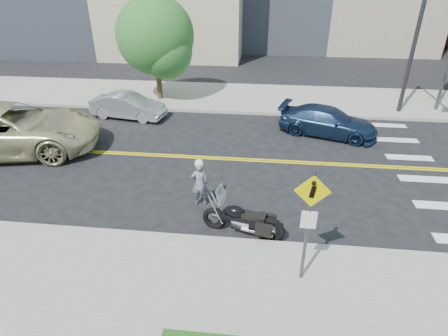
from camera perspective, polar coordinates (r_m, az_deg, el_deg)
The scene contains 11 objects.
ground_plane at distance 15.18m, azimuth -6.06°, elevation 1.74°, with size 120.00×120.00×0.00m, color black.
sidewalk_near at distance 9.39m, azimuth -15.90°, elevation -19.17°, with size 60.00×5.00×0.15m, color #9E9B91.
sidewalk_far at distance 21.98m, azimuth -2.06°, elevation 10.85°, with size 60.00×5.00×0.15m, color #9E9B91.
traffic_light at distance 19.64m, azimuth 28.66°, elevation 19.20°, with size 0.28×4.50×7.00m.
pedestrian_sign at distance 8.53m, azimuth 12.81°, elevation -7.33°, with size 0.78×0.08×3.00m.
motorcyclist at distance 11.79m, azimuth -3.70°, elevation -2.21°, with size 0.60×0.44×1.63m.
motorcycle at distance 10.58m, azimuth 2.95°, elevation -6.91°, with size 2.34×0.71×1.43m, color black, non-canonical shape.
suv at distance 17.45m, azimuth -30.01°, elevation 5.14°, with size 3.26×7.08×1.97m, color beige.
parked_car_silver at distance 19.43m, azimuth -14.41°, elevation 9.16°, with size 1.29×3.71×1.22m, color #B7B9C0.
parked_car_blue at distance 17.50m, azimuth 15.52°, elevation 6.86°, with size 1.75×4.31×1.25m, color #1A2E4E.
tree_far_a at distance 20.95m, azimuth -10.44°, elevation 19.20°, with size 4.06×4.06×5.54m.
Camera 1 is at (3.07, -13.17, 6.91)m, focal length 30.00 mm.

